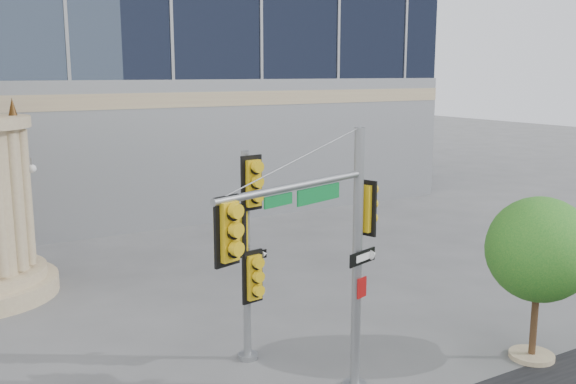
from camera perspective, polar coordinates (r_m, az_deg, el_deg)
ground at (r=14.30m, az=3.86°, el=-15.56°), size 120.00×120.00×0.00m
main_signal_pole at (r=11.76m, az=3.51°, el=-4.34°), size 3.98×1.54×5.28m
secondary_signal_pole at (r=13.78m, az=-3.65°, el=-4.37°), size 0.84×0.61×4.67m
street_tree at (r=15.05m, az=21.47°, el=-5.10°), size 2.36×2.30×3.67m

